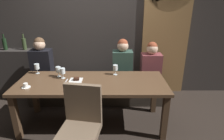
{
  "coord_description": "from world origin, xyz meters",
  "views": [
    {
      "loc": [
        0.3,
        -2.57,
        1.9
      ],
      "look_at": [
        0.3,
        0.21,
        0.84
      ],
      "focal_mm": 30.52,
      "sensor_mm": 36.0,
      "label": 1
    }
  ],
  "objects_px": {
    "dining_table": "(92,87)",
    "chair_near_side": "(81,121)",
    "banquette_bench": "(96,91)",
    "wine_glass_center_back": "(37,67)",
    "dessert_plate": "(76,80)",
    "fork_on_table": "(66,81)",
    "wine_bottle_pale_label": "(24,43)",
    "wine_glass_center_front": "(58,70)",
    "espresso_cup": "(26,86)",
    "diner_bearded": "(123,61)",
    "wine_bottle_dark_red": "(5,44)",
    "wine_glass_far_left": "(116,68)",
    "wine_glass_end_left": "(63,71)",
    "diner_far_end": "(151,63)",
    "diner_redhead": "(42,61)"
  },
  "relations": [
    {
      "from": "wine_bottle_dark_red",
      "to": "dessert_plate",
      "type": "xyz_separation_m",
      "value": [
        1.53,
        -1.01,
        -0.32
      ]
    },
    {
      "from": "banquette_bench",
      "to": "wine_glass_end_left",
      "type": "xyz_separation_m",
      "value": [
        -0.45,
        -0.58,
        0.63
      ]
    },
    {
      "from": "fork_on_table",
      "to": "diner_bearded",
      "type": "bearing_deg",
      "value": 43.54
    },
    {
      "from": "banquette_bench",
      "to": "wine_glass_center_back",
      "type": "bearing_deg",
      "value": -157.45
    },
    {
      "from": "dessert_plate",
      "to": "fork_on_table",
      "type": "height_order",
      "value": "dessert_plate"
    },
    {
      "from": "diner_bearded",
      "to": "wine_bottle_dark_red",
      "type": "distance_m",
      "value": 2.3
    },
    {
      "from": "diner_far_end",
      "to": "wine_glass_center_back",
      "type": "bearing_deg",
      "value": -168.63
    },
    {
      "from": "espresso_cup",
      "to": "dining_table",
      "type": "bearing_deg",
      "value": 12.93
    },
    {
      "from": "diner_far_end",
      "to": "wine_glass_center_front",
      "type": "relative_size",
      "value": 4.43
    },
    {
      "from": "banquette_bench",
      "to": "chair_near_side",
      "type": "height_order",
      "value": "chair_near_side"
    },
    {
      "from": "dining_table",
      "to": "chair_near_side",
      "type": "relative_size",
      "value": 2.24
    },
    {
      "from": "espresso_cup",
      "to": "wine_bottle_pale_label",
      "type": "bearing_deg",
      "value": 112.33
    },
    {
      "from": "diner_bearded",
      "to": "wine_glass_center_back",
      "type": "xyz_separation_m",
      "value": [
        -1.41,
        -0.41,
        0.04
      ]
    },
    {
      "from": "wine_glass_center_front",
      "to": "fork_on_table",
      "type": "bearing_deg",
      "value": -51.1
    },
    {
      "from": "wine_glass_end_left",
      "to": "wine_bottle_dark_red",
      "type": "bearing_deg",
      "value": 145.2
    },
    {
      "from": "wine_bottle_pale_label",
      "to": "wine_glass_center_front",
      "type": "distance_m",
      "value": 1.25
    },
    {
      "from": "dining_table",
      "to": "wine_glass_far_left",
      "type": "xyz_separation_m",
      "value": [
        0.36,
        0.27,
        0.2
      ]
    },
    {
      "from": "espresso_cup",
      "to": "dessert_plate",
      "type": "relative_size",
      "value": 0.63
    },
    {
      "from": "dessert_plate",
      "to": "diner_bearded",
      "type": "bearing_deg",
      "value": 43.95
    },
    {
      "from": "espresso_cup",
      "to": "fork_on_table",
      "type": "bearing_deg",
      "value": 21.36
    },
    {
      "from": "wine_bottle_dark_red",
      "to": "fork_on_table",
      "type": "relative_size",
      "value": 1.92
    },
    {
      "from": "banquette_bench",
      "to": "wine_bottle_pale_label",
      "type": "distance_m",
      "value": 1.67
    },
    {
      "from": "wine_glass_end_left",
      "to": "fork_on_table",
      "type": "bearing_deg",
      "value": -60.88
    },
    {
      "from": "wine_glass_end_left",
      "to": "fork_on_table",
      "type": "height_order",
      "value": "wine_glass_end_left"
    },
    {
      "from": "wine_glass_far_left",
      "to": "wine_glass_end_left",
      "type": "relative_size",
      "value": 1.0
    },
    {
      "from": "diner_far_end",
      "to": "wine_bottle_pale_label",
      "type": "xyz_separation_m",
      "value": [
        -2.42,
        0.35,
        0.28
      ]
    },
    {
      "from": "banquette_bench",
      "to": "wine_glass_center_front",
      "type": "distance_m",
      "value": 0.97
    },
    {
      "from": "wine_bottle_dark_red",
      "to": "wine_glass_center_back",
      "type": "xyz_separation_m",
      "value": [
        0.86,
        -0.72,
        -0.22
      ]
    },
    {
      "from": "chair_near_side",
      "to": "wine_bottle_pale_label",
      "type": "bearing_deg",
      "value": 127.07
    },
    {
      "from": "dessert_plate",
      "to": "dining_table",
      "type": "bearing_deg",
      "value": -6.28
    },
    {
      "from": "banquette_bench",
      "to": "wine_glass_far_left",
      "type": "relative_size",
      "value": 15.24
    },
    {
      "from": "wine_bottle_dark_red",
      "to": "wine_glass_end_left",
      "type": "bearing_deg",
      "value": -34.8
    },
    {
      "from": "wine_bottle_dark_red",
      "to": "wine_bottle_pale_label",
      "type": "height_order",
      "value": "same"
    },
    {
      "from": "dining_table",
      "to": "chair_near_side",
      "type": "bearing_deg",
      "value": -94.55
    },
    {
      "from": "dining_table",
      "to": "espresso_cup",
      "type": "xyz_separation_m",
      "value": [
        -0.88,
        -0.2,
        0.11
      ]
    },
    {
      "from": "dessert_plate",
      "to": "fork_on_table",
      "type": "distance_m",
      "value": 0.15
    },
    {
      "from": "banquette_bench",
      "to": "wine_glass_center_back",
      "type": "distance_m",
      "value": 1.17
    },
    {
      "from": "wine_glass_far_left",
      "to": "chair_near_side",
      "type": "bearing_deg",
      "value": -112.7
    },
    {
      "from": "banquette_bench",
      "to": "fork_on_table",
      "type": "xyz_separation_m",
      "value": [
        -0.38,
        -0.7,
        0.51
      ]
    },
    {
      "from": "banquette_bench",
      "to": "dessert_plate",
      "type": "xyz_separation_m",
      "value": [
        -0.23,
        -0.67,
        0.53
      ]
    },
    {
      "from": "espresso_cup",
      "to": "dessert_plate",
      "type": "bearing_deg",
      "value": 19.39
    },
    {
      "from": "diner_redhead",
      "to": "wine_glass_center_front",
      "type": "relative_size",
      "value": 4.94
    },
    {
      "from": "wine_bottle_pale_label",
      "to": "dessert_plate",
      "type": "height_order",
      "value": "wine_bottle_pale_label"
    },
    {
      "from": "wine_bottle_pale_label",
      "to": "wine_glass_center_back",
      "type": "bearing_deg",
      "value": -56.48
    },
    {
      "from": "banquette_bench",
      "to": "dessert_plate",
      "type": "height_order",
      "value": "dessert_plate"
    },
    {
      "from": "dessert_plate",
      "to": "espresso_cup",
      "type": "bearing_deg",
      "value": -160.61
    },
    {
      "from": "wine_glass_end_left",
      "to": "diner_far_end",
      "type": "bearing_deg",
      "value": 21.87
    },
    {
      "from": "dining_table",
      "to": "wine_bottle_pale_label",
      "type": "distance_m",
      "value": 1.81
    },
    {
      "from": "diner_far_end",
      "to": "wine_bottle_pale_label",
      "type": "relative_size",
      "value": 2.23
    },
    {
      "from": "wine_bottle_dark_red",
      "to": "dessert_plate",
      "type": "height_order",
      "value": "wine_bottle_dark_red"
    }
  ]
}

